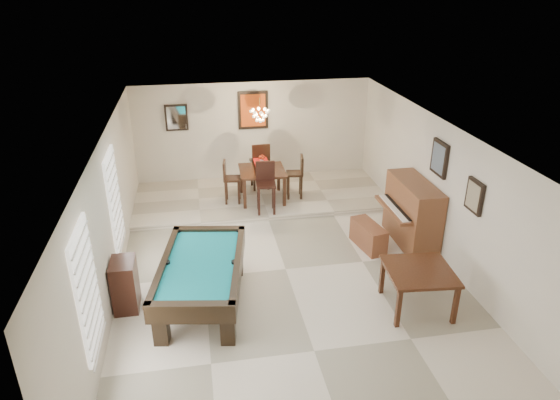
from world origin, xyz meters
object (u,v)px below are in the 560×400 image
object	(u,v)px
square_table	(417,289)
dining_chair_west	(232,182)
dining_chair_north	(260,165)
dining_chair_south	(266,188)
flower_vase	(262,160)
dining_table	(262,182)
upright_piano	(405,213)
apothecary_chest	(125,285)
chandelier	(260,111)
pool_table	(202,284)
dining_chair_east	(294,177)
piano_bench	(368,236)

from	to	relation	value
square_table	dining_chair_west	xyz separation A→B (m)	(-2.60, 4.45, 0.26)
dining_chair_north	dining_chair_west	xyz separation A→B (m)	(-0.75, -0.74, -0.09)
dining_chair_south	flower_vase	bearing A→B (deg)	93.49
square_table	dining_table	world-z (taller)	dining_table
upright_piano	apothecary_chest	distance (m)	5.47
apothecary_chest	dining_chair_west	xyz separation A→B (m)	(2.07, 3.60, 0.19)
apothecary_chest	flower_vase	world-z (taller)	flower_vase
chandelier	pool_table	bearing A→B (deg)	-111.07
flower_vase	dining_chair_south	bearing A→B (deg)	-91.42
apothecary_chest	dining_chair_west	bearing A→B (deg)	60.12
dining_chair_north	chandelier	bearing A→B (deg)	82.03
dining_chair_south	dining_chair_west	xyz separation A→B (m)	(-0.69, 0.68, -0.07)
chandelier	square_table	bearing A→B (deg)	-68.12
pool_table	upright_piano	bearing A→B (deg)	28.41
dining_chair_south	chandelier	xyz separation A→B (m)	(0.02, 0.94, 1.51)
dining_chair_north	upright_piano	bearing A→B (deg)	125.66
flower_vase	dining_chair_east	xyz separation A→B (m)	(0.77, -0.00, -0.47)
flower_vase	upright_piano	bearing A→B (deg)	-43.21
piano_bench	dining_chair_south	distance (m)	2.54
square_table	dining_table	size ratio (longest dim) A/B	1.00
dining_table	flower_vase	distance (m)	0.56
pool_table	dining_chair_south	bearing A→B (deg)	73.10
pool_table	chandelier	bearing A→B (deg)	78.43
flower_vase	dining_chair_west	distance (m)	0.86
apothecary_chest	chandelier	bearing A→B (deg)	54.27
upright_piano	dining_chair_east	size ratio (longest dim) A/B	1.54
chandelier	dining_chair_west	bearing A→B (deg)	-159.77
dining_chair_west	flower_vase	bearing A→B (deg)	-79.78
piano_bench	square_table	bearing A→B (deg)	-86.94
apothecary_chest	dining_chair_west	distance (m)	4.16
piano_bench	dining_chair_south	bearing A→B (deg)	136.19
dining_chair_north	square_table	bearing A→B (deg)	106.36
dining_chair_west	chandelier	size ratio (longest dim) A/B	1.68
square_table	dining_table	distance (m)	4.87
upright_piano	chandelier	bearing A→B (deg)	134.15
pool_table	chandelier	xyz separation A→B (m)	(1.55, 4.01, 1.80)
square_table	dining_chair_east	size ratio (longest dim) A/B	1.01
dining_chair_west	square_table	bearing A→B (deg)	-142.21
apothecary_chest	chandelier	distance (m)	5.08
upright_piano	dining_chair_north	xyz separation A→B (m)	(-2.50, 3.09, 0.06)
apothecary_chest	dining_chair_north	size ratio (longest dim) A/B	0.72
dining_chair_south	dining_chair_east	world-z (taller)	dining_chair_south
dining_chair_north	chandelier	world-z (taller)	chandelier
upright_piano	dining_chair_north	size ratio (longest dim) A/B	1.33
upright_piano	flower_vase	bearing A→B (deg)	136.79
dining_chair_north	dining_chair_east	xyz separation A→B (m)	(0.73, -0.71, -0.08)
apothecary_chest	dining_chair_south	distance (m)	4.03
upright_piano	flower_vase	world-z (taller)	upright_piano
chandelier	dining_chair_north	bearing A→B (deg)	85.32
piano_bench	dining_chair_west	xyz separation A→B (m)	(-2.49, 2.41, 0.37)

